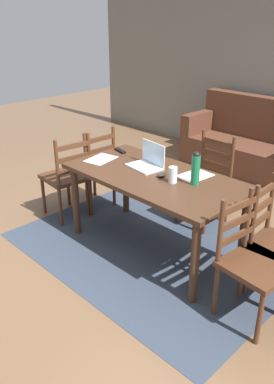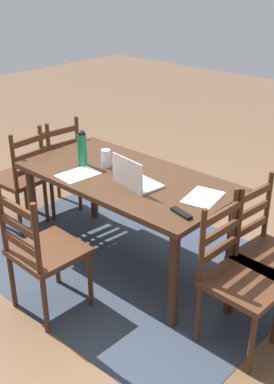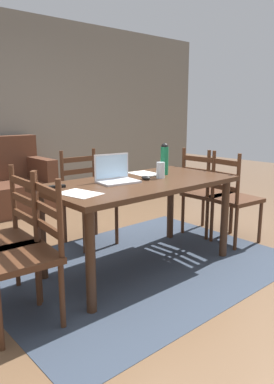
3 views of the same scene
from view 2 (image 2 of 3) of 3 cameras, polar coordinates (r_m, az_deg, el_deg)
ground_plane at (r=3.88m, az=-1.27°, el=-8.30°), size 14.00×14.00×0.00m
area_rug at (r=3.88m, az=-1.27°, el=-8.27°), size 2.54×1.88×0.01m
dining_table at (r=3.55m, az=-1.37°, el=0.62°), size 1.65×0.85×0.76m
chair_left_near at (r=3.22m, az=15.50°, el=-7.39°), size 0.48×0.48×0.95m
chair_left_far at (r=2.97m, az=12.34°, el=-10.16°), size 0.46×0.46×0.95m
chair_far_head at (r=3.20m, az=-11.29°, el=-7.15°), size 0.45×0.45×0.95m
chair_right_far at (r=4.33m, az=-13.62°, el=1.70°), size 0.46×0.46×0.95m
chair_right_near at (r=4.50m, az=-10.19°, el=2.99°), size 0.48×0.48×0.95m
laptop at (r=3.31m, az=-0.39°, el=1.61°), size 0.35×0.26×0.23m
water_bottle at (r=3.66m, az=-6.68°, el=5.39°), size 0.07×0.07×0.29m
drinking_glass at (r=3.64m, az=-3.78°, el=4.09°), size 0.07×0.07×0.14m
computer_mouse at (r=3.55m, az=-2.40°, el=2.59°), size 0.08×0.11×0.03m
tv_remote at (r=2.97m, az=5.38°, el=-2.56°), size 0.18×0.08×0.02m
paper_stack_left at (r=3.20m, az=8.01°, el=-0.63°), size 0.27×0.33×0.00m
paper_stack_right at (r=3.55m, az=-7.15°, el=2.13°), size 0.24×0.31×0.00m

